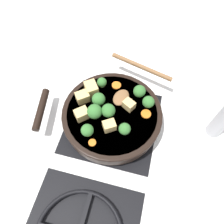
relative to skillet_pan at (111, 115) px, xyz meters
name	(u,v)px	position (x,y,z in m)	size (l,w,h in m)	color
ground_plane	(112,123)	(0.00, 0.00, -0.06)	(2.40, 2.40, 0.00)	white
front_burner_grate	(112,121)	(0.00, 0.00, -0.04)	(0.31, 0.31, 0.03)	black
skillet_pan	(111,115)	(0.00, 0.00, 0.00)	(0.42, 0.33, 0.05)	black
wooden_spoon	(133,79)	(-0.04, -0.14, 0.03)	(0.23, 0.23, 0.02)	brown
tofu_cube_center_large	(129,105)	(-0.05, -0.03, 0.04)	(0.04, 0.03, 0.03)	#DBB770
tofu_cube_near_handle	(82,114)	(0.09, 0.04, 0.04)	(0.04, 0.03, 0.03)	#DBB770
tofu_cube_east_chunk	(83,97)	(0.10, -0.02, 0.04)	(0.04, 0.03, 0.03)	#DBB770
tofu_cube_west_chunk	(109,126)	(-0.01, 0.06, 0.04)	(0.04, 0.03, 0.03)	#DBB770
tofu_cube_back_piece	(91,89)	(0.08, -0.06, 0.04)	(0.05, 0.04, 0.04)	#DBB770
broccoli_floret_near_spoon	(102,82)	(0.06, -0.09, 0.05)	(0.03, 0.03, 0.04)	#709956
broccoli_floret_center_top	(148,102)	(-0.11, -0.05, 0.05)	(0.04, 0.04, 0.05)	#709956
broccoli_floret_east_rim	(108,111)	(0.01, 0.01, 0.05)	(0.04, 0.04, 0.05)	#709956
broccoli_floret_west_rim	(87,130)	(0.05, 0.09, 0.05)	(0.04, 0.04, 0.05)	#709956
broccoli_floret_north_edge	(95,112)	(0.05, 0.03, 0.05)	(0.05, 0.05, 0.05)	#709956
broccoli_floret_south_cluster	(125,129)	(-0.06, 0.06, 0.05)	(0.04, 0.04, 0.04)	#709956
broccoli_floret_mid_floret	(139,91)	(-0.07, -0.08, 0.05)	(0.04, 0.04, 0.05)	#709956
broccoli_floret_small_inner	(99,99)	(0.05, -0.02, 0.05)	(0.04, 0.04, 0.05)	#709956
carrot_slice_orange_thin	(146,114)	(-0.11, -0.02, 0.03)	(0.03, 0.03, 0.01)	orange
carrot_slice_near_center	(92,143)	(0.03, 0.12, 0.03)	(0.02, 0.02, 0.01)	orange
carrot_slice_edge_slice	(116,85)	(0.01, -0.11, 0.03)	(0.03, 0.03, 0.01)	orange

